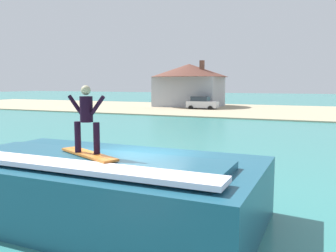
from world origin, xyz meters
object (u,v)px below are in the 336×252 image
at_px(surfboard, 88,154).
at_px(surfer, 86,116).
at_px(wave_crest, 102,187).
at_px(car_near_shore, 202,103).
at_px(house_with_chimney, 189,82).

height_order(surfboard, surfer, surfer).
xyz_separation_m(wave_crest, surfboard, (-0.07, -0.48, 0.98)).
relative_size(surfer, car_near_shore, 0.40).
bearing_deg(surfboard, car_near_shore, 104.36).
xyz_separation_m(wave_crest, house_with_chimney, (-13.93, 43.90, 3.06)).
bearing_deg(surfer, wave_crest, 79.35).
bearing_deg(surfer, house_with_chimney, 107.31).
bearing_deg(car_near_shore, house_with_chimney, 127.31).
relative_size(surfboard, house_with_chimney, 0.18).
distance_m(surfer, house_with_chimney, 46.51).
bearing_deg(surfer, car_near_shore, 104.33).
height_order(surfboard, house_with_chimney, house_with_chimney).
xyz_separation_m(surfboard, car_near_shore, (-10.10, 39.46, -0.88)).
height_order(wave_crest, car_near_shore, car_near_shore).
bearing_deg(house_with_chimney, car_near_shore, -52.69).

